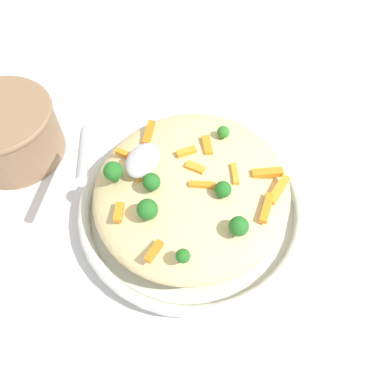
% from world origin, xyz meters
% --- Properties ---
extents(ground_plane, '(2.40, 2.40, 0.00)m').
position_xyz_m(ground_plane, '(0.00, 0.00, 0.00)').
color(ground_plane, silver).
extents(serving_bowl, '(0.31, 0.31, 0.04)m').
position_xyz_m(serving_bowl, '(0.00, 0.00, 0.02)').
color(serving_bowl, silver).
rests_on(serving_bowl, ground_plane).
extents(pasta_mound, '(0.27, 0.25, 0.07)m').
position_xyz_m(pasta_mound, '(0.00, 0.00, 0.06)').
color(pasta_mound, '#DBC689').
rests_on(pasta_mound, serving_bowl).
extents(carrot_piece_0, '(0.02, 0.03, 0.01)m').
position_xyz_m(carrot_piece_0, '(0.02, -0.07, 0.10)').
color(carrot_piece_0, orange).
rests_on(carrot_piece_0, pasta_mound).
extents(carrot_piece_1, '(0.01, 0.02, 0.01)m').
position_xyz_m(carrot_piece_1, '(-0.01, 0.00, 0.10)').
color(carrot_piece_1, orange).
rests_on(carrot_piece_1, pasta_mound).
extents(carrot_piece_2, '(0.04, 0.02, 0.01)m').
position_xyz_m(carrot_piece_2, '(-0.05, -0.08, 0.09)').
color(carrot_piece_2, orange).
rests_on(carrot_piece_2, pasta_mound).
extents(carrot_piece_3, '(0.03, 0.02, 0.01)m').
position_xyz_m(carrot_piece_3, '(-0.05, -0.00, 0.10)').
color(carrot_piece_3, orange).
rests_on(carrot_piece_3, pasta_mound).
extents(carrot_piece_4, '(0.04, 0.01, 0.01)m').
position_xyz_m(carrot_piece_4, '(0.01, 0.10, 0.09)').
color(carrot_piece_4, orange).
rests_on(carrot_piece_4, pasta_mound).
extents(carrot_piece_5, '(0.02, 0.03, 0.01)m').
position_xyz_m(carrot_piece_5, '(0.01, 0.02, 0.10)').
color(carrot_piece_5, orange).
rests_on(carrot_piece_5, pasta_mound).
extents(carrot_piece_6, '(0.03, 0.02, 0.01)m').
position_xyz_m(carrot_piece_6, '(0.08, -0.06, 0.09)').
color(carrot_piece_6, orange).
rests_on(carrot_piece_6, pasta_mound).
extents(carrot_piece_7, '(0.03, 0.04, 0.01)m').
position_xyz_m(carrot_piece_7, '(-0.04, 0.08, 0.09)').
color(carrot_piece_7, orange).
rests_on(carrot_piece_7, pasta_mound).
extents(carrot_piece_8, '(0.01, 0.03, 0.01)m').
position_xyz_m(carrot_piece_8, '(-0.00, -0.09, 0.09)').
color(carrot_piece_8, orange).
rests_on(carrot_piece_8, pasta_mound).
extents(carrot_piece_9, '(0.03, 0.01, 0.01)m').
position_xyz_m(carrot_piece_9, '(0.11, 0.00, 0.09)').
color(carrot_piece_9, orange).
rests_on(carrot_piece_9, pasta_mound).
extents(carrot_piece_10, '(0.02, 0.02, 0.01)m').
position_xyz_m(carrot_piece_10, '(-0.03, -0.02, 0.10)').
color(carrot_piece_10, orange).
rests_on(carrot_piece_10, pasta_mound).
extents(carrot_piece_11, '(0.05, 0.02, 0.01)m').
position_xyz_m(carrot_piece_11, '(-0.02, 0.10, 0.09)').
color(carrot_piece_11, orange).
rests_on(carrot_piece_11, pasta_mound).
extents(carrot_piece_12, '(0.03, 0.02, 0.01)m').
position_xyz_m(carrot_piece_12, '(-0.02, 0.05, 0.10)').
color(carrot_piece_12, orange).
rests_on(carrot_piece_12, pasta_mound).
extents(broccoli_floret_0, '(0.02, 0.02, 0.02)m').
position_xyz_m(broccoli_floret_0, '(-0.08, 0.01, 0.10)').
color(broccoli_floret_0, '#296820').
rests_on(broccoli_floret_0, pasta_mound).
extents(broccoli_floret_1, '(0.02, 0.02, 0.03)m').
position_xyz_m(broccoli_floret_1, '(0.04, -0.09, 0.11)').
color(broccoli_floret_1, '#205B1C').
rests_on(broccoli_floret_1, pasta_mound).
extents(broccoli_floret_2, '(0.02, 0.02, 0.03)m').
position_xyz_m(broccoli_floret_2, '(0.07, -0.03, 0.11)').
color(broccoli_floret_2, '#205B1C').
rests_on(broccoli_floret_2, pasta_mound).
extents(broccoli_floret_3, '(0.02, 0.02, 0.03)m').
position_xyz_m(broccoli_floret_3, '(0.05, 0.08, 0.11)').
color(broccoli_floret_3, '#205B1C').
rests_on(broccoli_floret_3, pasta_mound).
extents(broccoli_floret_4, '(0.02, 0.02, 0.03)m').
position_xyz_m(broccoli_floret_4, '(0.04, -0.04, 0.11)').
color(broccoli_floret_4, '#205B1C').
rests_on(broccoli_floret_4, pasta_mound).
extents(broccoli_floret_5, '(0.02, 0.02, 0.02)m').
position_xyz_m(broccoli_floret_5, '(0.01, 0.04, 0.11)').
color(broccoli_floret_5, '#205B1C').
rests_on(broccoli_floret_5, pasta_mound).
extents(broccoli_floret_6, '(0.02, 0.02, 0.02)m').
position_xyz_m(broccoli_floret_6, '(0.11, 0.03, 0.10)').
color(broccoli_floret_6, '#205B1C').
rests_on(broccoli_floret_6, pasta_mound).
extents(serving_spoon, '(0.13, 0.12, 0.08)m').
position_xyz_m(serving_spoon, '(0.02, -0.08, 0.12)').
color(serving_spoon, '#B7B7BC').
rests_on(serving_spoon, pasta_mound).
extents(companion_bowl, '(0.16, 0.16, 0.09)m').
position_xyz_m(companion_bowl, '(-0.00, -0.30, 0.05)').
color(companion_bowl, '#8C6B4C').
rests_on(companion_bowl, ground_plane).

